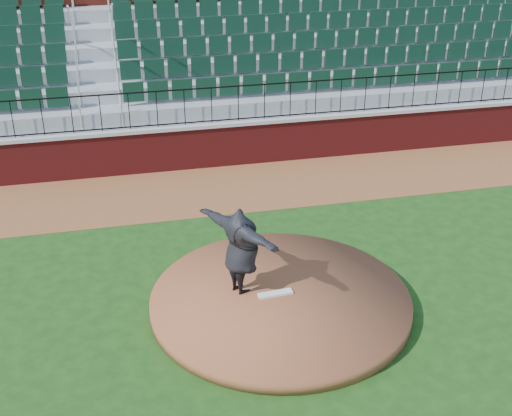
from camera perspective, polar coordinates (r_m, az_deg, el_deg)
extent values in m
plane|color=#194112|center=(13.68, 1.42, -7.63)|extent=(90.00, 90.00, 0.00)
cube|color=brown|center=(18.29, -2.74, 1.70)|extent=(34.00, 3.20, 0.01)
cube|color=maroon|center=(19.51, -3.63, 5.21)|extent=(34.00, 0.35, 1.20)
cube|color=#B7B7B7|center=(19.28, -3.69, 7.01)|extent=(34.00, 0.45, 0.10)
cube|color=maroon|center=(24.16, -6.06, 14.64)|extent=(34.00, 0.50, 5.50)
cylinder|color=brown|center=(13.40, 2.06, -7.80)|extent=(5.06, 5.06, 0.25)
cube|color=white|center=(13.36, 1.64, -7.18)|extent=(0.69, 0.22, 0.05)
imported|color=black|center=(13.02, -1.27, -3.57)|extent=(1.59, 2.24, 1.81)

